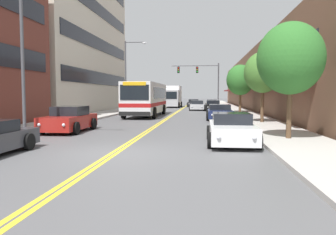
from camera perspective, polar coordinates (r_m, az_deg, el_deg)
name	(u,v)px	position (r m, az deg, el deg)	size (l,w,h in m)	color
ground_plane	(183,108)	(48.44, 2.55, 1.60)	(240.00, 240.00, 0.00)	#565659
sidewalk_left	(135,108)	(49.41, -5.70, 1.72)	(3.20, 106.00, 0.15)	#B2ADA5
sidewalk_right	(231,108)	(48.50, 10.95, 1.62)	(3.20, 106.00, 0.15)	#B2ADA5
centre_line	(183,108)	(48.44, 2.55, 1.60)	(0.34, 106.00, 0.01)	yellow
storefront_row_right	(273,82)	(49.31, 17.81, 5.90)	(9.10, 68.00, 7.66)	brown
city_bus	(146,98)	(31.63, -3.79, 3.49)	(2.95, 10.78, 3.12)	silver
car_red_parked_left_near	(69,120)	(19.06, -16.80, -0.40)	(2.07, 4.41, 1.41)	maroon
car_beige_parked_left_mid	(149,105)	(45.06, -3.38, 2.22)	(2.09, 4.30, 1.38)	#BCAD89
car_white_parked_right_foreground	(231,129)	(14.08, 10.99, -2.02)	(2.05, 4.47, 1.30)	white
car_black_parked_right_mid	(213,106)	(41.95, 7.84, 2.01)	(2.14, 4.36, 1.30)	black
car_champagne_parked_right_far	(212,104)	(53.06, 7.63, 2.40)	(2.05, 4.19, 1.23)	beige
car_navy_parked_right_end	(220,112)	(27.18, 9.01, 0.88)	(2.20, 4.54, 1.25)	#19234C
car_charcoal_moving_lead	(194,103)	(55.79, 4.48, 2.52)	(2.17, 4.17, 1.23)	#232328
car_silver_moving_second	(197,106)	(42.96, 5.12, 2.08)	(2.03, 4.26, 1.28)	#B7B7BC
box_truck	(173,96)	(52.92, 0.88, 3.69)	(2.57, 7.60, 3.44)	#B7B7BC
traffic_signal_mast	(202,76)	(48.34, 5.96, 7.19)	(6.93, 0.38, 6.60)	#47474C
street_lamp_left_near	(30,44)	(16.84, -22.94, 11.73)	(2.51, 0.28, 7.32)	#47474C
street_lamp_left_far	(129,70)	(35.87, -6.86, 8.16)	(2.45, 0.28, 7.79)	#47474C
street_tree_right_near	(290,59)	(15.41, 20.54, 9.58)	(2.86, 2.86, 5.07)	brown
street_tree_right_mid	(263,73)	(23.80, 16.19, 7.53)	(2.59, 2.59, 4.88)	brown
street_tree_right_far	(240,80)	(36.43, 12.49, 6.39)	(2.99, 2.99, 5.13)	brown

